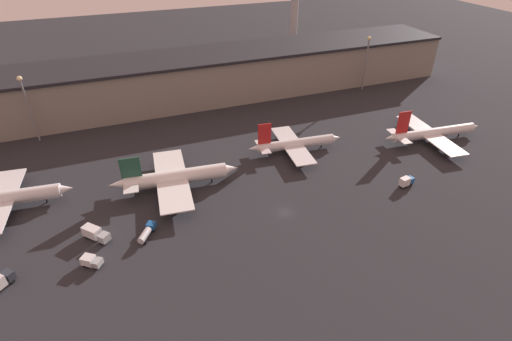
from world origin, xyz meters
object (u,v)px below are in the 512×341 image
object	(u,v)px
service_vehicle_4	(95,233)
airplane_1	(175,177)
airplane_0	(2,199)
airplane_3	(432,133)
control_tower	(295,1)
airplane_2	(295,144)
service_vehicle_2	(406,181)
service_vehicle_1	(147,232)
service_vehicle_0	(91,261)

from	to	relation	value
service_vehicle_4	airplane_1	bearing A→B (deg)	80.69
airplane_0	airplane_3	size ratio (longest dim) A/B	0.94
airplane_1	control_tower	size ratio (longest dim) A/B	0.78
airplane_1	airplane_2	xyz separation A→B (m)	(44.16, 7.21, -0.81)
service_vehicle_4	control_tower	size ratio (longest dim) A/B	0.15
airplane_1	service_vehicle_2	xyz separation A→B (m)	(66.92, -25.17, -1.99)
service_vehicle_1	control_tower	world-z (taller)	control_tower
airplane_1	service_vehicle_2	world-z (taller)	airplane_1
airplane_1	airplane_2	bearing A→B (deg)	14.98
service_vehicle_1	service_vehicle_4	bearing A→B (deg)	105.77
airplane_3	service_vehicle_1	size ratio (longest dim) A/B	5.56
airplane_1	service_vehicle_0	bearing A→B (deg)	-129.87
service_vehicle_1	service_vehicle_4	xyz separation A→B (m)	(-12.58, 3.96, 0.40)
service_vehicle_2	airplane_0	bearing A→B (deg)	153.38
service_vehicle_4	service_vehicle_0	bearing A→B (deg)	-50.25
airplane_3	service_vehicle_1	world-z (taller)	airplane_3
airplane_1	service_vehicle_0	world-z (taller)	airplane_1
airplane_0	service_vehicle_1	bearing A→B (deg)	-30.83
service_vehicle_0	service_vehicle_1	world-z (taller)	service_vehicle_0
airplane_0	service_vehicle_1	distance (m)	45.27
airplane_1	airplane_3	bearing A→B (deg)	3.37
airplane_3	airplane_1	bearing A→B (deg)	-176.63
airplane_0	airplane_3	xyz separation A→B (m)	(143.68, -11.27, -0.49)
airplane_0	service_vehicle_1	size ratio (longest dim) A/B	5.22
airplane_0	service_vehicle_0	bearing A→B (deg)	-49.85
service_vehicle_4	airplane_3	bearing A→B (deg)	53.61
airplane_3	service_vehicle_2	world-z (taller)	airplane_3
airplane_1	airplane_3	world-z (taller)	airplane_3
service_vehicle_0	service_vehicle_4	bearing A→B (deg)	117.84
airplane_3	service_vehicle_0	bearing A→B (deg)	-164.32
airplane_2	service_vehicle_4	distance (m)	72.22
airplane_1	service_vehicle_4	distance (m)	28.98
airplane_0	service_vehicle_1	world-z (taller)	airplane_0
airplane_0	airplane_2	xyz separation A→B (m)	(92.27, -0.15, -0.57)
airplane_2	service_vehicle_2	xyz separation A→B (m)	(22.75, -32.38, -1.18)
airplane_3	service_vehicle_0	xyz separation A→B (m)	(-121.33, -21.33, -1.49)
service_vehicle_1	airplane_2	bearing A→B (deg)	-31.20
service_vehicle_1	service_vehicle_2	world-z (taller)	service_vehicle_2
service_vehicle_4	airplane_2	bearing A→B (deg)	66.45
service_vehicle_2	airplane_3	bearing A→B (deg)	25.76
airplane_3	service_vehicle_4	xyz separation A→B (m)	(-119.92, -11.70, -1.14)
airplane_1	airplane_2	distance (m)	44.75
airplane_1	service_vehicle_4	size ratio (longest dim) A/B	5.29
service_vehicle_2	service_vehicle_4	bearing A→B (deg)	163.20
airplane_1	service_vehicle_2	bearing A→B (deg)	-14.90
service_vehicle_0	service_vehicle_2	size ratio (longest dim) A/B	1.02
airplane_3	control_tower	bearing A→B (deg)	94.71
airplane_3	service_vehicle_4	size ratio (longest dim) A/B	5.45
airplane_2	airplane_3	xyz separation A→B (m)	(51.41, -11.11, 0.08)
service_vehicle_2	service_vehicle_1	bearing A→B (deg)	165.10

